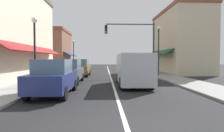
{
  "coord_description": "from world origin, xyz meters",
  "views": [
    {
      "loc": [
        -0.56,
        -4.33,
        1.79
      ],
      "look_at": [
        0.12,
        14.0,
        1.11
      ],
      "focal_mm": 30.91,
      "sensor_mm": 36.0,
      "label": 1
    }
  ],
  "objects_px": {
    "van_in_lane": "(133,69)",
    "street_lamp_left_near": "(35,40)",
    "street_lamp_left_far": "(74,50)",
    "traffic_signal_mast_arm": "(137,39)",
    "parked_car_second_left": "(69,71)",
    "street_lamp_right_mid": "(159,43)",
    "parked_car_nearest_left": "(54,77)",
    "parked_car_third_left": "(81,68)"
  },
  "relations": [
    {
      "from": "traffic_signal_mast_arm",
      "to": "street_lamp_left_near",
      "type": "distance_m",
      "value": 12.01
    },
    {
      "from": "street_lamp_left_near",
      "to": "street_lamp_left_far",
      "type": "distance_m",
      "value": 15.86
    },
    {
      "from": "street_lamp_left_near",
      "to": "parked_car_nearest_left",
      "type": "bearing_deg",
      "value": -53.42
    },
    {
      "from": "street_lamp_left_near",
      "to": "traffic_signal_mast_arm",
      "type": "bearing_deg",
      "value": 49.55
    },
    {
      "from": "parked_car_second_left",
      "to": "street_lamp_left_far",
      "type": "bearing_deg",
      "value": 98.44
    },
    {
      "from": "parked_car_nearest_left",
      "to": "van_in_lane",
      "type": "relative_size",
      "value": 0.79
    },
    {
      "from": "parked_car_second_left",
      "to": "street_lamp_left_far",
      "type": "height_order",
      "value": "street_lamp_left_far"
    },
    {
      "from": "parked_car_second_left",
      "to": "street_lamp_left_near",
      "type": "distance_m",
      "value": 3.6
    },
    {
      "from": "parked_car_third_left",
      "to": "street_lamp_right_mid",
      "type": "relative_size",
      "value": 0.8
    },
    {
      "from": "parked_car_second_left",
      "to": "van_in_lane",
      "type": "relative_size",
      "value": 0.79
    },
    {
      "from": "parked_car_second_left",
      "to": "street_lamp_right_mid",
      "type": "bearing_deg",
      "value": 32.89
    },
    {
      "from": "parked_car_second_left",
      "to": "street_lamp_left_near",
      "type": "bearing_deg",
      "value": -122.75
    },
    {
      "from": "parked_car_second_left",
      "to": "traffic_signal_mast_arm",
      "type": "distance_m",
      "value": 9.58
    },
    {
      "from": "traffic_signal_mast_arm",
      "to": "street_lamp_right_mid",
      "type": "height_order",
      "value": "traffic_signal_mast_arm"
    },
    {
      "from": "traffic_signal_mast_arm",
      "to": "street_lamp_left_near",
      "type": "bearing_deg",
      "value": -130.45
    },
    {
      "from": "parked_car_nearest_left",
      "to": "traffic_signal_mast_arm",
      "type": "bearing_deg",
      "value": 62.48
    },
    {
      "from": "parked_car_third_left",
      "to": "parked_car_second_left",
      "type": "bearing_deg",
      "value": -91.1
    },
    {
      "from": "van_in_lane",
      "to": "street_lamp_left_near",
      "type": "xyz_separation_m",
      "value": [
        -6.15,
        -0.81,
        1.81
      ]
    },
    {
      "from": "parked_car_third_left",
      "to": "street_lamp_left_near",
      "type": "height_order",
      "value": "street_lamp_left_near"
    },
    {
      "from": "parked_car_nearest_left",
      "to": "street_lamp_left_near",
      "type": "distance_m",
      "value": 3.59
    },
    {
      "from": "street_lamp_left_near",
      "to": "street_lamp_right_mid",
      "type": "distance_m",
      "value": 12.35
    },
    {
      "from": "parked_car_nearest_left",
      "to": "street_lamp_left_near",
      "type": "height_order",
      "value": "street_lamp_left_near"
    },
    {
      "from": "van_in_lane",
      "to": "street_lamp_left_near",
      "type": "height_order",
      "value": "street_lamp_left_near"
    },
    {
      "from": "parked_car_nearest_left",
      "to": "street_lamp_right_mid",
      "type": "bearing_deg",
      "value": 51.28
    },
    {
      "from": "street_lamp_left_far",
      "to": "street_lamp_left_near",
      "type": "bearing_deg",
      "value": -89.27
    },
    {
      "from": "street_lamp_right_mid",
      "to": "parked_car_second_left",
      "type": "bearing_deg",
      "value": -147.81
    },
    {
      "from": "parked_car_nearest_left",
      "to": "van_in_lane",
      "type": "distance_m",
      "value": 5.42
    },
    {
      "from": "van_in_lane",
      "to": "street_lamp_right_mid",
      "type": "distance_m",
      "value": 7.99
    },
    {
      "from": "van_in_lane",
      "to": "street_lamp_left_far",
      "type": "height_order",
      "value": "street_lamp_left_far"
    },
    {
      "from": "van_in_lane",
      "to": "street_lamp_left_near",
      "type": "bearing_deg",
      "value": -171.94
    },
    {
      "from": "parked_car_third_left",
      "to": "street_lamp_left_far",
      "type": "xyz_separation_m",
      "value": [
        -1.97,
        7.85,
        2.18
      ]
    },
    {
      "from": "street_lamp_right_mid",
      "to": "parked_car_third_left",
      "type": "bearing_deg",
      "value": 176.9
    },
    {
      "from": "parked_car_second_left",
      "to": "street_lamp_left_near",
      "type": "xyz_separation_m",
      "value": [
        -1.62,
        -2.45,
        2.08
      ]
    },
    {
      "from": "street_lamp_right_mid",
      "to": "traffic_signal_mast_arm",
      "type": "bearing_deg",
      "value": 142.31
    },
    {
      "from": "street_lamp_left_far",
      "to": "street_lamp_right_mid",
      "type": "bearing_deg",
      "value": -39.79
    },
    {
      "from": "van_in_lane",
      "to": "street_lamp_right_mid",
      "type": "bearing_deg",
      "value": 62.55
    },
    {
      "from": "street_lamp_right_mid",
      "to": "street_lamp_left_far",
      "type": "xyz_separation_m",
      "value": [
        -9.95,
        8.29,
        -0.36
      ]
    },
    {
      "from": "parked_car_second_left",
      "to": "street_lamp_right_mid",
      "type": "distance_m",
      "value": 9.94
    },
    {
      "from": "van_in_lane",
      "to": "street_lamp_left_far",
      "type": "xyz_separation_m",
      "value": [
        -6.35,
        15.05,
        1.91
      ]
    },
    {
      "from": "parked_car_nearest_left",
      "to": "street_lamp_left_far",
      "type": "distance_m",
      "value": 18.44
    },
    {
      "from": "traffic_signal_mast_arm",
      "to": "street_lamp_left_far",
      "type": "bearing_deg",
      "value": 139.7
    },
    {
      "from": "parked_car_nearest_left",
      "to": "street_lamp_left_far",
      "type": "bearing_deg",
      "value": 96.29
    }
  ]
}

